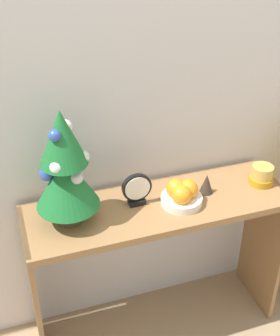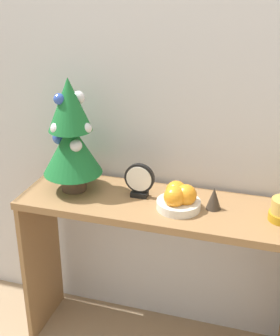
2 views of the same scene
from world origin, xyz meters
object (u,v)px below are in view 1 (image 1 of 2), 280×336
at_px(desk_clock, 137,190).
at_px(figurine, 206,184).
at_px(mini_tree, 65,168).
at_px(fruit_bowl, 182,194).
at_px(singing_bowl, 262,175).

relative_size(desk_clock, figurine, 1.62).
relative_size(mini_tree, figurine, 5.38).
bearing_deg(mini_tree, fruit_bowl, -4.62).
bearing_deg(mini_tree, singing_bowl, -0.78).
xyz_separation_m(mini_tree, singing_bowl, (0.83, -0.01, -0.20)).
xyz_separation_m(desk_clock, figurine, (0.30, -0.01, -0.03)).
bearing_deg(fruit_bowl, mini_tree, 175.38).
distance_m(mini_tree, fruit_bowl, 0.49).
height_order(mini_tree, desk_clock, mini_tree).
bearing_deg(desk_clock, singing_bowl, -2.93).
xyz_separation_m(singing_bowl, desk_clock, (-0.55, 0.03, 0.03)).
relative_size(singing_bowl, desk_clock, 0.73).
bearing_deg(fruit_bowl, singing_bowl, 3.75).
height_order(mini_tree, fruit_bowl, mini_tree).
bearing_deg(desk_clock, figurine, -2.88).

